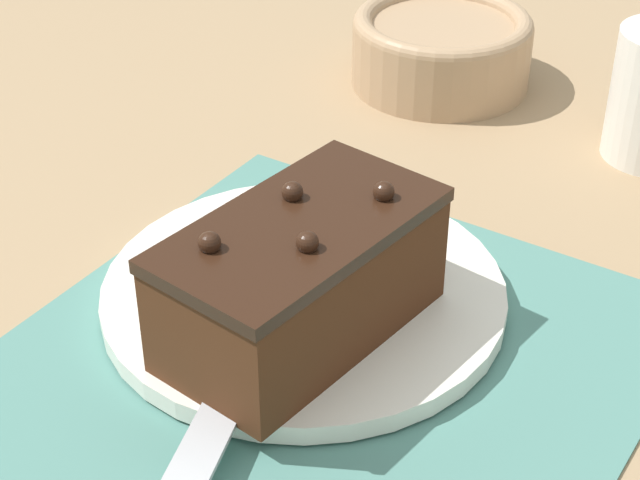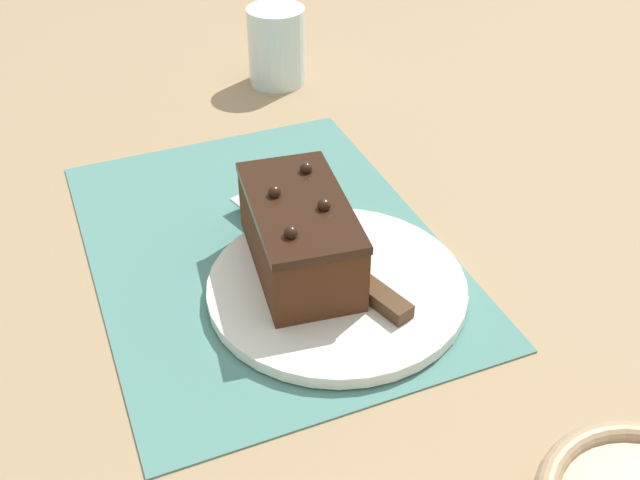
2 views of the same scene
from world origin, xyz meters
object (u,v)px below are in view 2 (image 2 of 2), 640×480
object	(u,v)px
serving_knife	(343,271)
cake_plate	(337,287)
drinking_glass	(277,46)
chocolate_cake	(300,234)

from	to	relation	value
serving_knife	cake_plate	bearing A→B (deg)	-160.72
drinking_glass	serving_knife	bearing A→B (deg)	-12.11
cake_plate	serving_knife	bearing A→B (deg)	126.79
cake_plate	serving_knife	size ratio (longest dim) A/B	0.97
cake_plate	serving_knife	xyz separation A→B (m)	(-0.01, 0.01, 0.01)
chocolate_cake	drinking_glass	world-z (taller)	drinking_glass
chocolate_cake	drinking_glass	distance (m)	0.44
serving_knife	drinking_glass	distance (m)	0.46
cake_plate	chocolate_cake	size ratio (longest dim) A/B	1.41
cake_plate	drinking_glass	xyz separation A→B (m)	(-0.46, 0.11, 0.04)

